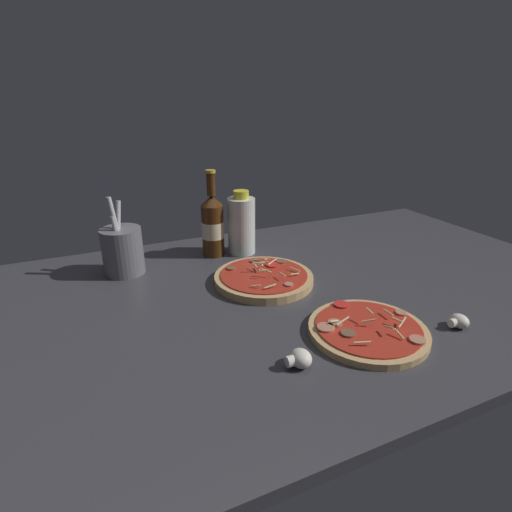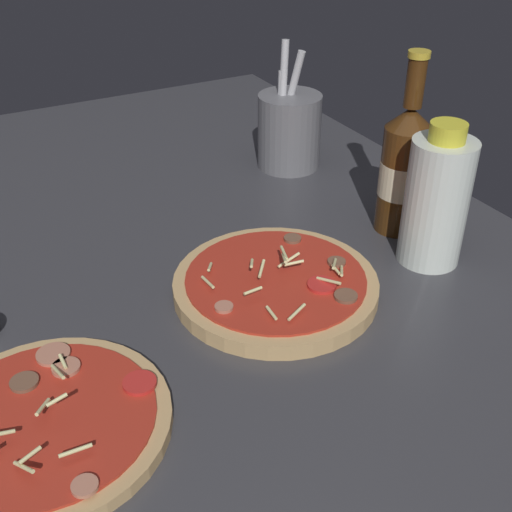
{
  "view_description": "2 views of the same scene",
  "coord_description": "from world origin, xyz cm",
  "px_view_note": "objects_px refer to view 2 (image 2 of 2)",
  "views": [
    {
      "loc": [
        -40.11,
        -74.21,
        45.52
      ],
      "look_at": [
        -3.62,
        7.22,
        9.39
      ],
      "focal_mm": 28.0,
      "sensor_mm": 36.0,
      "label": 1
    },
    {
      "loc": [
        51.5,
        -25.47,
        47.51
      ],
      "look_at": [
        -1.59,
        3.37,
        8.78
      ],
      "focal_mm": 45.0,
      "sensor_mm": 36.0,
      "label": 2
    }
  ],
  "objects_px": {
    "pizza_far": "(276,285)",
    "oil_bottle": "(436,200)",
    "beer_bottle": "(404,168)",
    "pizza_near": "(46,423)",
    "utensil_crock": "(289,130)"
  },
  "relations": [
    {
      "from": "beer_bottle",
      "to": "utensil_crock",
      "type": "xyz_separation_m",
      "value": [
        -0.25,
        -0.03,
        -0.03
      ]
    },
    {
      "from": "pizza_far",
      "to": "utensil_crock",
      "type": "bearing_deg",
      "value": 146.79
    },
    {
      "from": "pizza_near",
      "to": "beer_bottle",
      "type": "xyz_separation_m",
      "value": [
        -0.14,
        0.52,
        0.08
      ]
    },
    {
      "from": "beer_bottle",
      "to": "oil_bottle",
      "type": "relative_size",
      "value": 1.33
    },
    {
      "from": "beer_bottle",
      "to": "pizza_near",
      "type": "bearing_deg",
      "value": -74.88
    },
    {
      "from": "utensil_crock",
      "to": "pizza_near",
      "type": "bearing_deg",
      "value": -51.47
    },
    {
      "from": "beer_bottle",
      "to": "pizza_far",
      "type": "bearing_deg",
      "value": -76.49
    },
    {
      "from": "pizza_far",
      "to": "oil_bottle",
      "type": "height_order",
      "value": "oil_bottle"
    },
    {
      "from": "pizza_far",
      "to": "oil_bottle",
      "type": "xyz_separation_m",
      "value": [
        0.03,
        0.21,
        0.07
      ]
    },
    {
      "from": "pizza_near",
      "to": "utensil_crock",
      "type": "bearing_deg",
      "value": 128.53
    },
    {
      "from": "pizza_near",
      "to": "pizza_far",
      "type": "height_order",
      "value": "pizza_far"
    },
    {
      "from": "pizza_far",
      "to": "beer_bottle",
      "type": "bearing_deg",
      "value": 103.51
    },
    {
      "from": "utensil_crock",
      "to": "oil_bottle",
      "type": "bearing_deg",
      "value": 1.77
    },
    {
      "from": "beer_bottle",
      "to": "utensil_crock",
      "type": "height_order",
      "value": "beer_bottle"
    },
    {
      "from": "beer_bottle",
      "to": "oil_bottle",
      "type": "bearing_deg",
      "value": -10.62
    }
  ]
}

